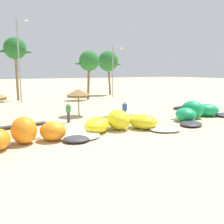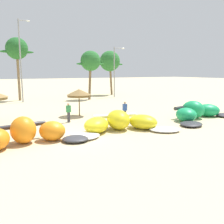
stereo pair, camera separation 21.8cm
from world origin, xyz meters
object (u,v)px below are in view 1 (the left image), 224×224
object	(u,v)px
kite_left_of_center	(121,123)
person_near_kites	(125,111)
lamppost_west_center	(114,69)
beach_umbrella_near_palms	(78,93)
palm_left_of_gap	(15,49)
kite_center	(197,112)
palm_center_right	(108,61)
kite_left	(26,135)
person_by_umbrellas	(68,113)
palm_center_left	(89,61)
lamppost_west	(20,58)

from	to	relation	value
kite_left_of_center	person_near_kites	xyz separation A→B (m)	(2.23, 3.02, 0.28)
kite_left_of_center	lamppost_west_center	bearing A→B (deg)	61.53
beach_umbrella_near_palms	palm_left_of_gap	world-z (taller)	palm_left_of_gap
kite_center	palm_center_right	world-z (taller)	palm_center_right
kite_left	person_by_umbrellas	world-z (taller)	person_by_umbrellas
kite_center	beach_umbrella_near_palms	size ratio (longest dim) A/B	3.24
kite_left	palm_center_right	xyz separation A→B (m)	(18.41, 24.25, 5.31)
person_by_umbrellas	palm_left_of_gap	bearing A→B (deg)	94.10
palm_center_right	person_by_umbrellas	bearing A→B (deg)	-126.19
person_near_kites	person_by_umbrellas	bearing A→B (deg)	162.39
kite_left	kite_left_of_center	bearing A→B (deg)	2.67
palm_left_of_gap	person_near_kites	bearing A→B (deg)	-73.40
palm_center_left	beach_umbrella_near_palms	bearing A→B (deg)	-118.19
kite_center	lamppost_west	world-z (taller)	lamppost_west
kite_left	lamppost_west	size ratio (longest dim) A/B	0.66
kite_center	person_near_kites	distance (m)	6.52
lamppost_west_center	palm_left_of_gap	bearing A→B (deg)	170.11
kite_center	person_near_kites	size ratio (longest dim) A/B	5.08
kite_left	kite_center	bearing A→B (deg)	2.96
beach_umbrella_near_palms	palm_left_of_gap	xyz separation A→B (m)	(-3.14, 15.80, 5.05)
lamppost_west_center	person_by_umbrellas	bearing A→B (deg)	-130.20
person_near_kites	palm_left_of_gap	bearing A→B (deg)	106.60
person_by_umbrellas	palm_center_right	bearing A→B (deg)	53.81
kite_left_of_center	person_near_kites	size ratio (longest dim) A/B	5.08
person_by_umbrellas	lamppost_west	bearing A→B (deg)	94.21
palm_left_of_gap	palm_center_left	distance (m)	10.46
kite_left	kite_left_of_center	world-z (taller)	kite_left
beach_umbrella_near_palms	person_near_kites	xyz separation A→B (m)	(2.70, -3.80, -1.35)
kite_left	beach_umbrella_near_palms	size ratio (longest dim) A/B	2.83
lamppost_west	kite_center	bearing A→B (deg)	-59.26
person_by_umbrellas	lamppost_west	distance (m)	16.52
beach_umbrella_near_palms	lamppost_west_center	world-z (taller)	lamppost_west_center
kite_left_of_center	lamppost_west	distance (m)	21.12
lamppost_west_center	kite_left	bearing A→B (deg)	-130.41
palm_left_of_gap	lamppost_west	distance (m)	2.81
kite_left	palm_center_left	xyz separation A→B (m)	(12.54, 19.33, 5.01)
kite_left	beach_umbrella_near_palms	xyz separation A→B (m)	(6.00, 7.12, 1.56)
kite_left_of_center	palm_center_left	distance (m)	20.61
kite_left	lamppost_west	world-z (taller)	lamppost_west
lamppost_west_center	beach_umbrella_near_palms	bearing A→B (deg)	-130.57
kite_left	person_near_kites	world-z (taller)	person_near_kites
kite_center	palm_center_left	xyz separation A→B (m)	(-2.15, 18.57, 5.02)
palm_center_left	lamppost_west_center	distance (m)	5.05
beach_umbrella_near_palms	person_by_umbrellas	world-z (taller)	beach_umbrella_near_palms
lamppost_west_center	kite_center	bearing A→B (deg)	-97.75
beach_umbrella_near_palms	kite_left_of_center	bearing A→B (deg)	-86.07
person_near_kites	person_by_umbrellas	size ratio (longest dim) A/B	1.00
palm_left_of_gap	lamppost_west_center	size ratio (longest dim) A/B	1.11
person_by_umbrellas	palm_center_left	bearing A→B (deg)	60.07
beach_umbrella_near_palms	person_near_kites	size ratio (longest dim) A/B	1.57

